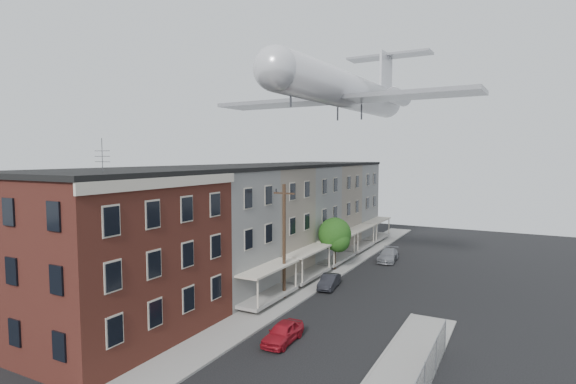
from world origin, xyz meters
name	(u,v)px	position (x,y,z in m)	size (l,w,h in m)	color
sidewalk_left	(317,280)	(-5.50, 24.00, 0.06)	(3.00, 62.00, 0.12)	gray
curb_left	(332,282)	(-4.05, 24.00, 0.07)	(0.15, 62.00, 0.14)	gray
corner_building	(110,253)	(-12.00, 7.00, 5.16)	(10.31, 12.30, 12.15)	#331210
row_house_a	(206,231)	(-11.96, 16.50, 5.13)	(11.98, 7.00, 10.30)	slate
row_house_b	(252,220)	(-11.96, 23.50, 5.13)	(11.98, 7.00, 10.30)	gray
row_house_c	(287,211)	(-11.96, 30.50, 5.13)	(11.98, 7.00, 10.30)	slate
row_house_d	(314,205)	(-11.96, 37.50, 5.13)	(11.98, 7.00, 10.30)	gray
row_house_e	(335,200)	(-11.96, 44.50, 5.13)	(11.98, 7.00, 10.30)	slate
utility_pole	(284,240)	(-5.60, 18.00, 4.67)	(1.80, 0.26, 9.00)	black
street_tree	(336,236)	(-5.27, 27.92, 3.45)	(3.22, 3.20, 5.20)	black
car_near	(283,333)	(-1.80, 10.77, 0.61)	(1.44, 3.58, 1.22)	#A41521
car_mid	(329,281)	(-3.60, 22.31, 0.58)	(1.23, 3.52, 1.16)	black
car_far	(388,255)	(-1.80, 34.22, 0.64)	(1.78, 4.38, 1.27)	gray
airplane	(348,91)	(-4.14, 27.87, 17.18)	(24.27, 27.71, 8.04)	silver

